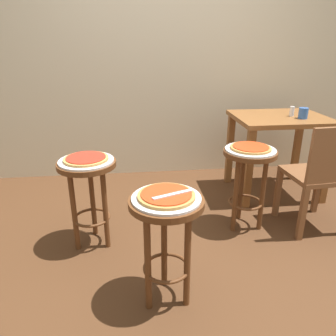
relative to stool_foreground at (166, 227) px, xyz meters
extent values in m
plane|color=#4C2D19|center=(0.22, 0.33, -0.47)|extent=(6.00, 6.00, 0.00)
cube|color=beige|center=(0.22, 1.98, 1.03)|extent=(6.00, 0.10, 3.00)
cylinder|color=#5B3319|center=(0.00, 0.00, 0.14)|extent=(0.39, 0.39, 0.03)
cylinder|color=#5B3319|center=(0.00, 0.12, -0.17)|extent=(0.04, 0.04, 0.60)
cylinder|color=#5B3319|center=(-0.10, -0.06, -0.17)|extent=(0.04, 0.04, 0.60)
cylinder|color=#5B3319|center=(0.10, -0.06, -0.17)|extent=(0.04, 0.04, 0.60)
torus|color=#5B3319|center=(0.00, 0.00, -0.26)|extent=(0.26, 0.26, 0.02)
cylinder|color=silver|center=(0.00, 0.00, 0.17)|extent=(0.36, 0.36, 0.01)
cylinder|color=#B78442|center=(0.00, 0.00, 0.18)|extent=(0.29, 0.29, 0.01)
cylinder|color=red|center=(0.00, 0.00, 0.19)|extent=(0.26, 0.26, 0.01)
cylinder|color=#5B3319|center=(-0.47, 0.60, 0.14)|extent=(0.39, 0.39, 0.03)
cylinder|color=#5B3319|center=(-0.47, 0.73, -0.17)|extent=(0.04, 0.04, 0.60)
cylinder|color=#5B3319|center=(-0.57, 0.54, -0.17)|extent=(0.04, 0.04, 0.60)
cylinder|color=#5B3319|center=(-0.36, 0.54, -0.17)|extent=(0.04, 0.04, 0.60)
torus|color=#5B3319|center=(-0.47, 0.60, -0.26)|extent=(0.26, 0.26, 0.02)
cylinder|color=silver|center=(-0.47, 0.60, 0.17)|extent=(0.36, 0.36, 0.01)
cylinder|color=tan|center=(-0.47, 0.60, 0.18)|extent=(0.29, 0.29, 0.01)
cylinder|color=red|center=(-0.47, 0.60, 0.19)|extent=(0.26, 0.26, 0.01)
cylinder|color=#5B3319|center=(0.70, 0.71, 0.14)|extent=(0.39, 0.39, 0.03)
cylinder|color=#5B3319|center=(0.70, 0.83, -0.17)|extent=(0.04, 0.04, 0.60)
cylinder|color=#5B3319|center=(0.59, 0.65, -0.17)|extent=(0.04, 0.04, 0.60)
cylinder|color=#5B3319|center=(0.80, 0.65, -0.17)|extent=(0.04, 0.04, 0.60)
torus|color=#5B3319|center=(0.70, 0.71, -0.26)|extent=(0.26, 0.26, 0.02)
cylinder|color=silver|center=(0.70, 0.71, 0.17)|extent=(0.37, 0.37, 0.01)
cylinder|color=#B78442|center=(0.70, 0.71, 0.18)|extent=(0.29, 0.29, 0.01)
cylinder|color=red|center=(0.70, 0.71, 0.19)|extent=(0.26, 0.26, 0.01)
cube|color=brown|center=(1.18, 1.29, 0.26)|extent=(0.81, 0.65, 0.04)
cube|color=brown|center=(0.82, 1.02, -0.12)|extent=(0.06, 0.06, 0.71)
cube|color=brown|center=(1.53, 1.02, -0.12)|extent=(0.06, 0.06, 0.71)
cube|color=brown|center=(0.82, 1.57, -0.12)|extent=(0.06, 0.06, 0.71)
cube|color=brown|center=(1.53, 1.57, -0.12)|extent=(0.06, 0.06, 0.71)
cylinder|color=#3360B2|center=(1.32, 1.17, 0.32)|extent=(0.08, 0.08, 0.09)
cylinder|color=white|center=(1.27, 1.27, 0.32)|extent=(0.04, 0.04, 0.09)
cube|color=brown|center=(1.21, 0.67, -0.04)|extent=(0.43, 0.43, 0.04)
cube|color=brown|center=(1.22, 0.49, 0.18)|extent=(0.40, 0.06, 0.40)
cube|color=brown|center=(1.37, 0.86, -0.26)|extent=(0.04, 0.04, 0.42)
cube|color=brown|center=(1.02, 0.83, -0.26)|extent=(0.04, 0.04, 0.42)
cube|color=brown|center=(1.04, 0.47, -0.26)|extent=(0.04, 0.04, 0.42)
cube|color=silver|center=(0.03, -0.02, 0.20)|extent=(0.21, 0.10, 0.01)
camera|label=1|loc=(-0.16, -1.46, 0.91)|focal=34.75mm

